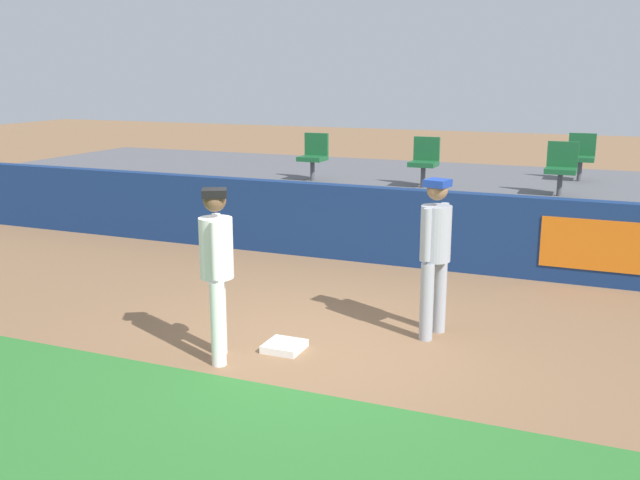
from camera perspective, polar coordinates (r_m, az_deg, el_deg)
name	(u,v)px	position (r m, az deg, el deg)	size (l,w,h in m)	color
ground_plane	(308,348)	(7.85, -0.98, -8.58)	(60.00, 60.00, 0.00)	#846042
grass_foreground_strip	(185,454)	(5.94, -10.71, -16.39)	(18.00, 2.80, 0.01)	#2D722D
first_base	(284,346)	(7.79, -2.85, -8.45)	(0.40, 0.40, 0.08)	white
player_fielder_home	(217,263)	(7.32, -8.18, -1.80)	(0.46, 0.58, 1.79)	white
player_runner_visitor	(435,247)	(8.00, 9.16, -0.54)	(0.41, 0.49, 1.79)	#9EA3AD
field_wall	(405,227)	(11.06, 6.82, 1.00)	(18.00, 0.26, 1.19)	navy
bleacher_platform	(443,205)	(13.53, 9.74, 2.75)	(18.00, 4.80, 1.01)	#59595E
seat_front_left	(314,154)	(12.97, -0.49, 6.85)	(0.45, 0.44, 0.84)	#4C4C51
seat_front_center	(425,159)	(12.32, 8.32, 6.38)	(0.45, 0.44, 0.84)	#4C4C51
seat_back_right	(581,154)	(13.75, 20.06, 6.42)	(0.47, 0.44, 0.84)	#4C4C51
seat_front_right	(561,166)	(11.97, 18.66, 5.64)	(0.47, 0.44, 0.84)	#4C4C51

